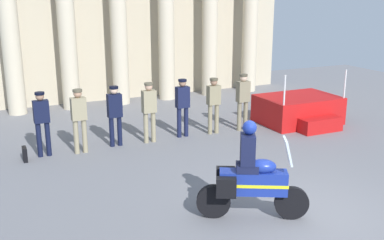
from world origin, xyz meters
The scene contains 12 objects.
ground_plane centered at (0.00, 0.00, 0.00)m, with size 28.00×28.00×0.00m, color slate.
colonnade_backdrop centered at (0.44, 10.70, 3.57)m, with size 12.63×1.47×6.82m.
reviewing_stand centered at (3.93, 5.15, 0.42)m, with size 2.44×2.26×1.77m.
officer_in_row_0 centered at (-3.95, 5.35, 1.00)m, with size 0.39×0.24×1.69m.
officer_in_row_1 centered at (-3.05, 5.20, 1.01)m, with size 0.39×0.24×1.71m.
officer_in_row_2 centered at (-2.05, 5.38, 0.98)m, with size 0.39×0.24×1.67m.
officer_in_row_3 centered at (-1.10, 5.29, 1.01)m, with size 0.39×0.24×1.70m.
officer_in_row_4 centered at (-0.05, 5.38, 1.01)m, with size 0.39×0.24×1.70m.
officer_in_row_5 centered at (0.90, 5.28, 0.99)m, with size 0.39×0.24×1.67m.
officer_in_row_6 centered at (1.87, 5.23, 1.02)m, with size 0.39×0.24×1.73m.
motorcycle_with_rider centered at (-0.95, 0.25, 0.79)m, with size 1.91×1.15×1.90m.
briefcase_on_ground centered at (-4.45, 5.18, 0.18)m, with size 0.10×0.32×0.36m, color black.
Camera 1 is at (-5.21, -6.50, 4.12)m, focal length 43.39 mm.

